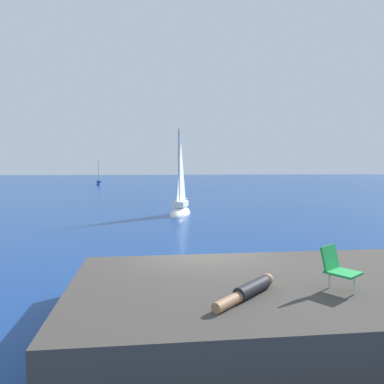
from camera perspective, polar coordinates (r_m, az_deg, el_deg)
ground_plane at (r=10.21m, az=1.39°, el=-13.40°), size 160.00×160.00×0.00m
shore_ledge at (r=7.85m, az=12.35°, el=-15.96°), size 8.13×4.95×0.83m
boulder_seaward at (r=10.17m, az=8.60°, el=-13.53°), size 1.24×1.40×0.86m
boulder_inland at (r=11.60m, az=25.87°, el=-11.64°), size 1.42×1.55×0.89m
sailboat_near at (r=22.27m, az=-1.79°, el=-2.73°), size 1.81×3.07×5.54m
sailboat_far at (r=52.64m, az=-14.00°, el=1.30°), size 1.22×2.02×3.64m
person_sunbather at (r=6.77m, az=8.58°, el=-14.56°), size 1.30×1.37×0.25m
beach_chair at (r=7.41m, az=21.20°, el=-10.50°), size 0.74×0.76×0.80m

